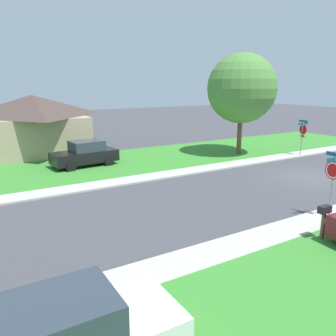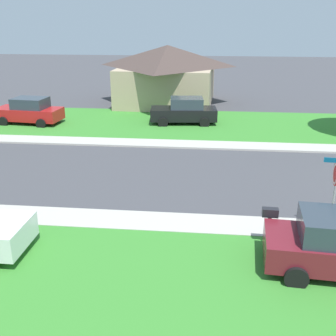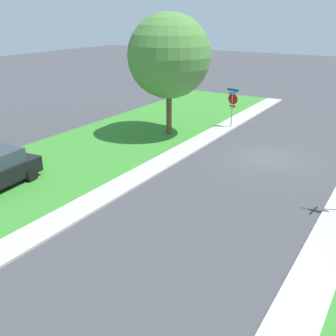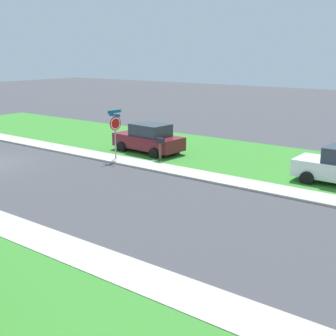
% 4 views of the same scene
% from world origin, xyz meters
% --- Properties ---
extents(ground_plane, '(120.00, 120.00, 0.00)m').
position_xyz_m(ground_plane, '(0.00, 0.00, 0.00)').
color(ground_plane, '#424247').
extents(sidewalk_east, '(1.40, 56.00, 0.10)m').
position_xyz_m(sidewalk_east, '(4.70, 12.00, 0.05)').
color(sidewalk_east, '#B7B2A8').
rests_on(sidewalk_east, ground).
extents(sidewalk_west, '(1.40, 56.00, 0.10)m').
position_xyz_m(sidewalk_west, '(-4.70, 12.00, 0.05)').
color(sidewalk_west, '#B7B2A8').
rests_on(sidewalk_west, ground).
extents(stop_sign_near_corner, '(0.90, 0.90, 2.77)m').
position_xyz_m(stop_sign_near_corner, '(4.33, -4.85, 1.88)').
color(stop_sign_near_corner, '#9E9EA3').
rests_on(stop_sign_near_corner, ground).
extents(tree_across_left, '(5.66, 5.26, 7.75)m').
position_xyz_m(tree_across_left, '(7.49, -1.25, 4.94)').
color(tree_across_left, brown).
rests_on(tree_across_left, ground).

